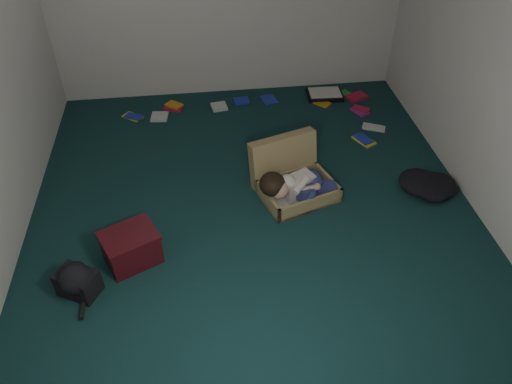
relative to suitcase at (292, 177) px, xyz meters
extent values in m
plane|color=#123333|center=(-0.39, -0.26, -0.15)|extent=(4.50, 4.50, 0.00)
plane|color=silver|center=(-0.39, -2.51, 1.15)|extent=(4.50, 0.00, 4.50)
plane|color=silver|center=(1.61, -0.26, 1.15)|extent=(0.00, 4.50, 4.50)
cube|color=tan|center=(0.04, -0.13, -0.07)|extent=(0.78, 0.66, 0.15)
cube|color=silver|center=(0.04, -0.13, -0.11)|extent=(0.71, 0.59, 0.02)
cube|color=tan|center=(-0.05, 0.17, 0.09)|extent=(0.70, 0.40, 0.49)
cube|color=silver|center=(0.03, -0.15, 0.02)|extent=(0.33, 0.27, 0.21)
sphere|color=tan|center=(-0.16, -0.24, 0.07)|extent=(0.18, 0.18, 0.18)
ellipsoid|color=black|center=(-0.22, -0.21, 0.11)|extent=(0.24, 0.25, 0.21)
ellipsoid|color=navy|center=(0.16, -0.10, 0.02)|extent=(0.22, 0.25, 0.21)
cube|color=navy|center=(0.12, -0.22, 0.01)|extent=(0.27, 0.25, 0.13)
cube|color=navy|center=(0.26, -0.18, -0.02)|extent=(0.23, 0.11, 0.10)
sphere|color=white|center=(0.34, -0.13, -0.04)|extent=(0.10, 0.10, 0.10)
sphere|color=white|center=(0.36, -0.19, -0.05)|extent=(0.09, 0.09, 0.09)
cylinder|color=tan|center=(0.11, -0.25, 0.06)|extent=(0.18, 0.11, 0.06)
cube|color=#430D14|center=(-1.44, -0.72, -0.01)|extent=(0.50, 0.46, 0.27)
cube|color=#430D14|center=(-1.44, -0.72, 0.14)|extent=(0.53, 0.49, 0.02)
cube|color=black|center=(0.73, 1.69, -0.12)|extent=(0.44, 0.34, 0.05)
cube|color=white|center=(0.73, 1.69, -0.09)|extent=(0.39, 0.29, 0.01)
cube|color=yellow|center=(-1.58, 1.51, -0.14)|extent=(0.19, 0.15, 0.02)
cube|color=#B61838|center=(-1.11, 1.64, -0.14)|extent=(0.24, 0.23, 0.02)
cube|color=silver|center=(-0.57, 1.59, -0.14)|extent=(0.19, 0.23, 0.02)
cube|color=#2031AF|center=(0.04, 1.69, -0.14)|extent=(0.21, 0.23, 0.02)
cube|color=orange|center=(0.65, 1.54, -0.14)|extent=(0.24, 0.23, 0.02)
cube|color=green|center=(0.97, 1.69, -0.14)|extent=(0.21, 0.16, 0.02)
cube|color=#922482|center=(1.06, 1.27, -0.14)|extent=(0.24, 0.24, 0.02)
cube|color=beige|center=(1.12, 0.92, -0.14)|extent=(0.18, 0.22, 0.02)
cube|color=yellow|center=(0.93, 0.69, -0.14)|extent=(0.22, 0.24, 0.02)
cube|color=#B61838|center=(1.11, 1.61, -0.14)|extent=(0.24, 0.22, 0.02)
cube|color=silver|center=(-1.27, 1.46, -0.14)|extent=(0.22, 0.18, 0.02)
cube|color=#2031AF|center=(-0.30, 1.69, -0.14)|extent=(0.24, 0.24, 0.02)
camera|label=1|loc=(-0.81, -3.58, 2.93)|focal=35.00mm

